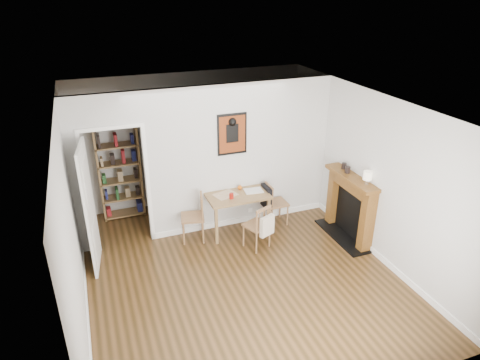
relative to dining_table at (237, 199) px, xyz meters
name	(u,v)px	position (x,y,z in m)	size (l,w,h in m)	color
ground	(238,269)	(-0.40, -1.10, -0.64)	(5.20, 5.20, 0.00)	#56381C
room_shell	(216,161)	(-0.30, 0.24, 0.65)	(5.20, 5.20, 5.20)	silver
dining_table	(237,199)	(0.00, 0.00, 0.00)	(1.07, 0.68, 0.73)	olive
chair_left	(193,218)	(-0.81, 0.00, -0.22)	(0.51, 0.51, 0.85)	#9B6B48
chair_right	(275,203)	(0.75, 0.00, -0.22)	(0.46, 0.41, 0.81)	#9B6B48
chair_front	(257,226)	(0.13, -0.61, -0.24)	(0.52, 0.55, 0.80)	#9B6B48
bookshelf	(120,172)	(-1.83, 1.30, 0.26)	(0.77, 0.31, 1.82)	olive
fireplace	(350,205)	(1.76, -0.85, -0.03)	(0.45, 1.25, 1.16)	brown
red_glass	(231,196)	(-0.15, -0.12, 0.14)	(0.08, 0.08, 0.10)	maroon
orange_fruit	(240,187)	(0.11, 0.15, 0.13)	(0.08, 0.08, 0.08)	#DC600B
placemat	(225,195)	(-0.20, 0.04, 0.09)	(0.39, 0.29, 0.00)	beige
notebook	(253,191)	(0.31, 0.01, 0.10)	(0.32, 0.23, 0.02)	silver
mantel_lamp	(368,176)	(1.76, -1.20, 0.65)	(0.14, 0.14, 0.22)	silver
ceramic_jar_a	(347,170)	(1.72, -0.71, 0.57)	(0.09, 0.09, 0.11)	black
ceramic_jar_b	(344,166)	(1.76, -0.53, 0.57)	(0.08, 0.08, 0.10)	black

